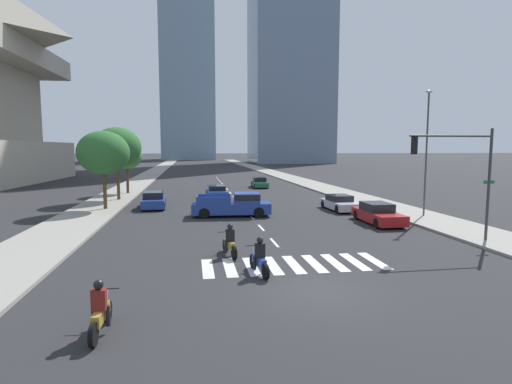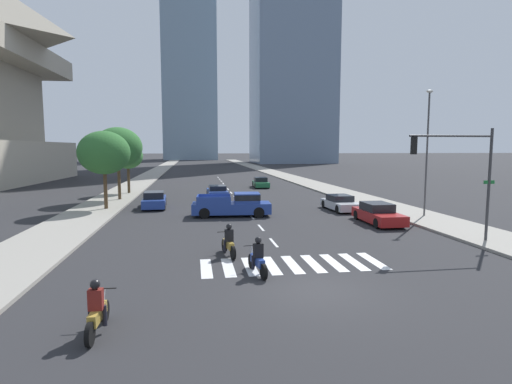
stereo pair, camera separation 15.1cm
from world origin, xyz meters
name	(u,v)px [view 1 (the left image)]	position (x,y,z in m)	size (l,w,h in m)	color
ground_plane	(316,290)	(0.00, 0.00, 0.00)	(800.00, 800.00, 0.00)	#28282B
sidewalk_east	(335,191)	(11.71, 30.00, 0.07)	(4.00, 260.00, 0.15)	gray
sidewalk_west	(118,195)	(-11.71, 30.00, 0.07)	(4.00, 260.00, 0.15)	gray
crosswalk_near	(294,264)	(0.00, 3.14, 0.00)	(7.65, 2.68, 0.01)	silver
lane_divider_center	(230,193)	(0.00, 31.14, 0.00)	(0.14, 50.00, 0.01)	silver
motorcycle_lead	(100,312)	(-6.60, -2.25, 0.58)	(0.70, 2.06, 1.49)	black
motorcycle_trailing	(230,243)	(-2.52, 4.97, 0.58)	(0.72, 2.04, 1.49)	black
motorcycle_third	(259,259)	(-1.65, 2.09, 0.58)	(0.71, 2.08, 1.49)	black
pickup_truck	(235,205)	(-1.12, 15.69, 0.81)	(5.71, 2.34, 1.67)	navy
sedan_green_0	(260,183)	(4.24, 36.71, 0.57)	(1.91, 4.34, 1.26)	#1E6038
sedan_red_1	(378,214)	(7.78, 11.44, 0.61)	(1.90, 4.69, 1.33)	maroon
sedan_blue_2	(216,192)	(-1.79, 26.49, 0.59)	(1.96, 4.59, 1.27)	navy
sedan_silver_3	(340,203)	(7.38, 17.17, 0.56)	(2.04, 4.33, 1.20)	#B7BABF
sedan_blue_4	(154,200)	(-7.28, 20.77, 0.62)	(1.98, 4.56, 1.35)	navy
traffic_signal_near	(460,164)	(9.13, 5.41, 4.09)	(4.75, 0.28, 5.72)	#333335
street_lamp_east	(427,145)	(12.01, 13.02, 5.11)	(0.50, 0.24, 8.70)	#3F3F42
street_tree_nearest	(103,153)	(-10.91, 19.91, 4.52)	(3.96, 3.96, 6.07)	#4C3823
street_tree_second	(117,148)	(-10.91, 25.86, 4.94)	(4.38, 4.38, 6.66)	#4C3823
street_tree_third	(127,156)	(-10.91, 31.38, 4.02)	(3.11, 3.11, 5.21)	#4C3823
office_tower_center_skyline	(291,0)	(29.26, 123.07, 53.99)	(25.82, 23.38, 118.32)	slate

